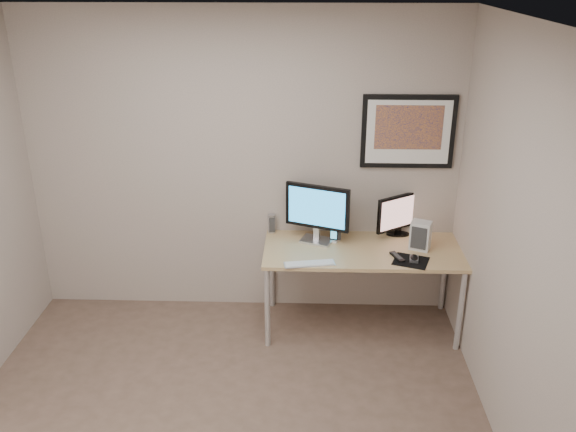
% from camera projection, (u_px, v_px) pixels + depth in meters
% --- Properties ---
extents(room, '(3.60, 3.60, 3.60)m').
position_uv_depth(room, '(220.00, 178.00, 3.79)').
color(room, white).
rests_on(room, ground).
extents(desk, '(1.60, 0.70, 0.73)m').
position_uv_depth(desk, '(362.00, 256.00, 4.97)').
color(desk, tan).
rests_on(desk, floor).
extents(framed_art, '(0.75, 0.04, 0.60)m').
position_uv_depth(framed_art, '(408.00, 132.00, 4.89)').
color(framed_art, black).
rests_on(framed_art, room).
extents(monitor_large, '(0.52, 0.25, 0.49)m').
position_uv_depth(monitor_large, '(317.00, 211.00, 4.97)').
color(monitor_large, '#BABABF').
rests_on(monitor_large, desk).
extents(monitor_tv, '(0.40, 0.28, 0.36)m').
position_uv_depth(monitor_tv, '(399.00, 214.00, 5.12)').
color(monitor_tv, black).
rests_on(monitor_tv, desk).
extents(speaker_left, '(0.08, 0.08, 0.16)m').
position_uv_depth(speaker_left, '(272.00, 223.00, 5.22)').
color(speaker_left, '#BABABF').
rests_on(speaker_left, desk).
extents(speaker_right, '(0.08, 0.08, 0.17)m').
position_uv_depth(speaker_right, '(337.00, 230.00, 5.07)').
color(speaker_right, '#BABABF').
rests_on(speaker_right, desk).
extents(phone_dock, '(0.08, 0.08, 0.14)m').
position_uv_depth(phone_dock, '(334.00, 234.00, 5.04)').
color(phone_dock, black).
rests_on(phone_dock, desk).
extents(keyboard, '(0.40, 0.17, 0.01)m').
position_uv_depth(keyboard, '(309.00, 264.00, 4.69)').
color(keyboard, silver).
rests_on(keyboard, desk).
extents(mousepad, '(0.32, 0.31, 0.00)m').
position_uv_depth(mousepad, '(411.00, 261.00, 4.74)').
color(mousepad, black).
rests_on(mousepad, desk).
extents(mouse, '(0.08, 0.12, 0.04)m').
position_uv_depth(mouse, '(414.00, 258.00, 4.74)').
color(mouse, black).
rests_on(mouse, mousepad).
extents(remote, '(0.10, 0.18, 0.02)m').
position_uv_depth(remote, '(397.00, 257.00, 4.79)').
color(remote, black).
rests_on(remote, desk).
extents(fan_unit, '(0.19, 0.17, 0.24)m').
position_uv_depth(fan_unit, '(421.00, 235.00, 4.90)').
color(fan_unit, silver).
rests_on(fan_unit, desk).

